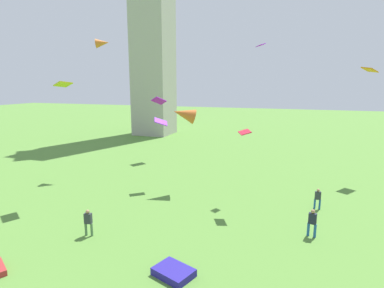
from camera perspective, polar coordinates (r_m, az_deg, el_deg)
name	(u,v)px	position (r m, az deg, el deg)	size (l,w,h in m)	color
monument_obelisk	(152,2)	(61.11, -7.46, 24.69)	(6.57, 6.57, 47.93)	#A8A399
person_1	(312,221)	(21.25, 21.48, -13.24)	(0.55, 0.36, 1.82)	#235693
person_2	(318,198)	(25.79, 22.35, -9.21)	(0.51, 0.28, 1.64)	#235693
person_3	(88,221)	(21.02, -18.75, -13.42)	(0.54, 0.34, 1.75)	#51754C
kite_flying_0	(370,70)	(35.36, 30.17, 11.86)	(1.74, 1.87, 0.56)	orange
kite_flying_1	(102,43)	(35.18, -16.34, 17.60)	(1.68, 1.45, 1.07)	orange
kite_flying_2	(261,45)	(28.02, 12.68, 17.51)	(0.82, 0.98, 0.37)	#A30CEC
kite_flying_3	(63,84)	(26.68, -22.89, 10.20)	(1.77, 1.55, 0.52)	#B5B114
kite_flying_4	(245,132)	(23.03, 9.77, 2.21)	(1.16, 1.33, 0.36)	red
kite_flying_5	(184,114)	(27.38, -1.48, 5.58)	(2.55, 2.17, 1.80)	#C76023
kite_flying_6	(161,122)	(28.32, -5.82, 4.16)	(1.34, 1.38, 0.81)	purple
kite_flying_7	(159,101)	(39.02, -6.18, 8.01)	(1.75, 1.71, 1.14)	purple
kite_bundle_0	(174,272)	(16.75, -3.44, -22.71)	(1.91, 1.39, 0.39)	navy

